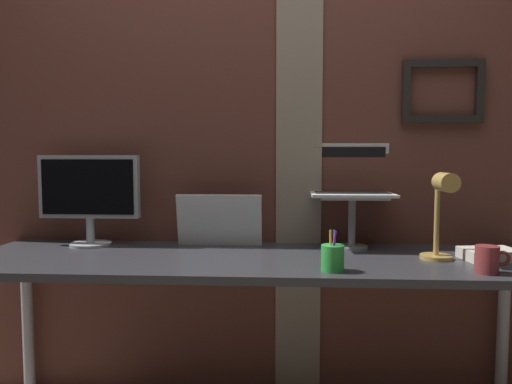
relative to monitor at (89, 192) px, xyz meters
name	(u,v)px	position (x,y,z in m)	size (l,w,h in m)	color
brick_wall_back	(258,114)	(0.74, 0.18, 0.35)	(3.13, 0.16, 2.66)	brown
desk	(254,273)	(0.75, -0.20, -0.31)	(2.29, 0.64, 0.74)	#333338
monitor	(89,192)	(0.00, 0.00, 0.00)	(0.45, 0.18, 0.40)	#ADB2B7
laptop_stand	(352,213)	(1.16, 0.00, -0.09)	(0.28, 0.22, 0.23)	gray
laptop	(350,181)	(1.16, 0.07, 0.05)	(0.35, 0.28, 0.23)	white
whiteboard_panel	(219,220)	(0.58, 0.02, -0.12)	(0.38, 0.02, 0.23)	white
desk_lamp	(442,207)	(1.45, -0.25, -0.03)	(0.12, 0.20, 0.34)	tan
pen_cup	(333,258)	(1.03, -0.41, -0.19)	(0.08, 0.08, 0.14)	green
coffee_mug	(488,260)	(1.55, -0.41, -0.19)	(0.12, 0.08, 0.09)	maroon
paper_clutter_stack	(489,254)	(1.65, -0.20, -0.22)	(0.20, 0.14, 0.04)	silver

